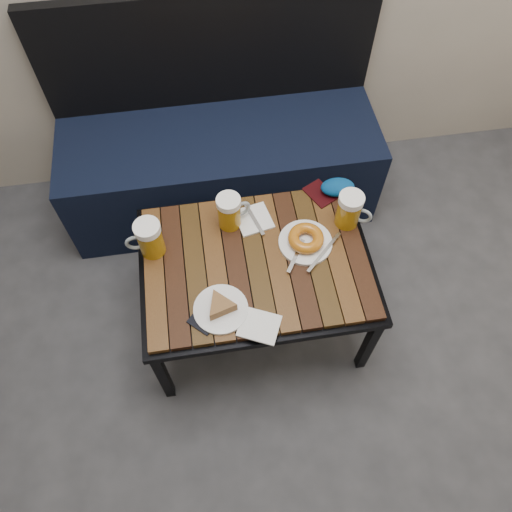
{
  "coord_description": "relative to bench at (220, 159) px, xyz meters",
  "views": [
    {
      "loc": [
        -0.23,
        0.16,
        2.0
      ],
      "look_at": [
        -0.09,
        1.08,
        0.5
      ],
      "focal_mm": 35.0,
      "sensor_mm": 36.0,
      "label": 1
    }
  ],
  "objects": [
    {
      "name": "room_shell",
      "position": [
        0.15,
        -1.26,
        1.48
      ],
      "size": [
        4.0,
        4.0,
        4.0
      ],
      "color": "gray",
      "rests_on": "ground"
    },
    {
      "name": "bench",
      "position": [
        0.0,
        0.0,
        0.0
      ],
      "size": [
        1.4,
        0.5,
        0.95
      ],
      "color": "black",
      "rests_on": "ground"
    },
    {
      "name": "cafe_table",
      "position": [
        0.06,
        -0.69,
        0.16
      ],
      "size": [
        0.84,
        0.62,
        0.47
      ],
      "color": "black",
      "rests_on": "ground"
    },
    {
      "name": "beer_mug_left",
      "position": [
        -0.3,
        -0.59,
        0.28
      ],
      "size": [
        0.14,
        0.09,
        0.15
      ],
      "rotation": [
        0.0,
        0.0,
        3.17
      ],
      "color": "#A16E0C",
      "rests_on": "cafe_table"
    },
    {
      "name": "beer_mug_centre",
      "position": [
        -0.01,
        -0.51,
        0.27
      ],
      "size": [
        0.14,
        0.11,
        0.14
      ],
      "rotation": [
        0.0,
        0.0,
        0.32
      ],
      "color": "#A16E0C",
      "rests_on": "cafe_table"
    },
    {
      "name": "beer_mug_right",
      "position": [
        0.42,
        -0.57,
        0.27
      ],
      "size": [
        0.14,
        0.12,
        0.15
      ],
      "rotation": [
        0.0,
        0.0,
        -0.49
      ],
      "color": "#A16E0C",
      "rests_on": "cafe_table"
    },
    {
      "name": "plate_pie",
      "position": [
        -0.09,
        -0.86,
        0.22
      ],
      "size": [
        0.19,
        0.19,
        0.05
      ],
      "color": "white",
      "rests_on": "cafe_table"
    },
    {
      "name": "plate_bagel",
      "position": [
        0.25,
        -0.64,
        0.22
      ],
      "size": [
        0.23,
        0.23,
        0.05
      ],
      "color": "white",
      "rests_on": "cafe_table"
    },
    {
      "name": "napkin_left",
      "position": [
        0.08,
        -0.51,
        0.2
      ],
      "size": [
        0.15,
        0.16,
        0.01
      ],
      "rotation": [
        0.0,
        0.0,
        0.21
      ],
      "color": "white",
      "rests_on": "cafe_table"
    },
    {
      "name": "napkin_right",
      "position": [
        0.03,
        -0.94,
        0.2
      ],
      "size": [
        0.16,
        0.15,
        0.01
      ],
      "rotation": [
        0.0,
        0.0,
        -0.44
      ],
      "color": "white",
      "rests_on": "cafe_table"
    },
    {
      "name": "passport_navy",
      "position": [
        -0.13,
        -0.88,
        0.2
      ],
      "size": [
        0.15,
        0.15,
        0.01
      ],
      "primitive_type": "cube",
      "rotation": [
        0.0,
        0.0,
        -0.76
      ],
      "color": "black",
      "rests_on": "cafe_table"
    },
    {
      "name": "passport_burgundy",
      "position": [
        0.35,
        -0.43,
        0.2
      ],
      "size": [
        0.13,
        0.15,
        0.01
      ],
      "primitive_type": "cube",
      "rotation": [
        0.0,
        0.0,
        0.48
      ],
      "color": "black",
      "rests_on": "cafe_table"
    },
    {
      "name": "knit_pouch",
      "position": [
        0.42,
        -0.43,
        0.23
      ],
      "size": [
        0.14,
        0.1,
        0.06
      ],
      "primitive_type": "ellipsoid",
      "rotation": [
        0.0,
        0.0,
        -0.08
      ],
      "color": "navy",
      "rests_on": "cafe_table"
    }
  ]
}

